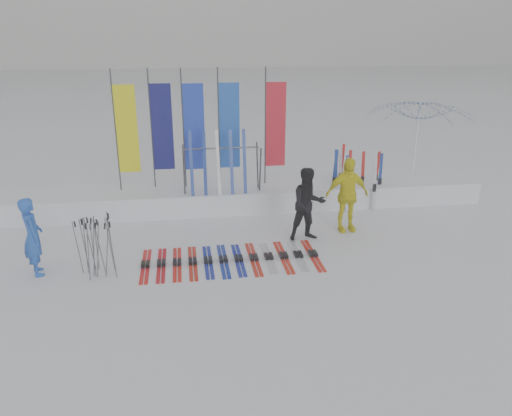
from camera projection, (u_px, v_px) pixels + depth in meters
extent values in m
plane|color=white|center=(258.00, 283.00, 9.82)|extent=(120.00, 120.00, 0.00)
cube|color=white|center=(233.00, 196.00, 14.00)|extent=(14.00, 1.60, 0.60)
imported|color=blue|center=(33.00, 237.00, 9.95)|extent=(0.59, 0.70, 1.63)
imported|color=black|center=(308.00, 204.00, 11.61)|extent=(0.92, 0.76, 1.75)
imported|color=yellow|center=(347.00, 195.00, 12.14)|extent=(1.11, 0.52, 1.84)
imported|color=white|center=(416.00, 146.00, 14.99)|extent=(4.11, 4.14, 2.86)
cube|color=red|center=(146.00, 265.00, 10.51)|extent=(0.17, 1.65, 0.07)
cube|color=#B80E14|center=(161.00, 264.00, 10.56)|extent=(0.17, 1.67, 0.07)
cube|color=red|center=(177.00, 263.00, 10.60)|extent=(0.17, 1.65, 0.07)
cube|color=red|center=(193.00, 262.00, 10.65)|extent=(0.17, 1.68, 0.07)
cube|color=navy|center=(208.00, 261.00, 10.69)|extent=(0.17, 1.62, 0.07)
cube|color=navy|center=(223.00, 260.00, 10.74)|extent=(0.17, 1.69, 0.07)
cube|color=#152195|center=(239.00, 259.00, 10.79)|extent=(0.17, 1.63, 0.07)
cube|color=red|center=(254.00, 258.00, 10.83)|extent=(0.17, 1.69, 0.07)
cube|color=#B9BCC1|center=(269.00, 257.00, 10.88)|extent=(0.17, 1.59, 0.07)
cube|color=red|center=(283.00, 256.00, 10.92)|extent=(0.17, 1.67, 0.07)
cube|color=silver|center=(298.00, 255.00, 10.97)|extent=(0.17, 1.59, 0.07)
cube|color=red|center=(313.00, 254.00, 11.02)|extent=(0.17, 1.66, 0.07)
cylinder|color=#595B60|center=(98.00, 250.00, 9.88)|extent=(0.15, 0.05, 1.18)
cylinder|color=#595B60|center=(90.00, 244.00, 10.15)|extent=(0.12, 0.11, 1.20)
cylinder|color=#595B60|center=(78.00, 248.00, 9.97)|extent=(0.09, 0.14, 1.18)
cylinder|color=#595B60|center=(110.00, 245.00, 10.11)|extent=(0.12, 0.03, 1.19)
cylinder|color=#595B60|center=(85.00, 246.00, 10.00)|extent=(0.08, 0.12, 1.22)
cylinder|color=#595B60|center=(86.00, 246.00, 10.01)|extent=(0.05, 0.09, 1.23)
cylinder|color=#595B60|center=(111.00, 240.00, 10.29)|extent=(0.09, 0.14, 1.22)
cylinder|color=#595B60|center=(97.00, 245.00, 10.16)|extent=(0.04, 0.11, 1.14)
cylinder|color=#595B60|center=(93.00, 251.00, 9.87)|extent=(0.03, 0.06, 1.17)
cylinder|color=#595B60|center=(100.00, 248.00, 9.90)|extent=(0.14, 0.07, 1.25)
cylinder|color=#595B60|center=(88.00, 252.00, 9.71)|extent=(0.08, 0.03, 1.25)
cylinder|color=#595B60|center=(107.00, 249.00, 9.94)|extent=(0.15, 0.13, 1.15)
cylinder|color=#595B60|center=(112.00, 250.00, 9.83)|extent=(0.10, 0.05, 1.24)
cylinder|color=#595B60|center=(94.00, 246.00, 9.97)|extent=(0.12, 0.12, 1.25)
cylinder|color=#383A3F|center=(116.00, 132.00, 13.03)|extent=(0.04, 0.04, 3.20)
cube|color=yellow|center=(127.00, 129.00, 13.06)|extent=(0.55, 0.03, 2.30)
cylinder|color=#383A3F|center=(151.00, 130.00, 13.30)|extent=(0.04, 0.04, 3.20)
cube|color=#0C0E5A|center=(162.00, 127.00, 13.32)|extent=(0.55, 0.03, 2.30)
cylinder|color=#383A3F|center=(183.00, 129.00, 13.31)|extent=(0.04, 0.04, 3.20)
cube|color=#1833BA|center=(194.00, 127.00, 13.34)|extent=(0.55, 0.03, 2.30)
cylinder|color=#383A3F|center=(219.00, 128.00, 13.49)|extent=(0.04, 0.04, 3.20)
cube|color=blue|center=(230.00, 126.00, 13.51)|extent=(0.55, 0.03, 2.30)
cylinder|color=#383A3F|center=(265.00, 127.00, 13.65)|extent=(0.04, 0.04, 3.20)
cube|color=red|center=(276.00, 125.00, 13.68)|extent=(0.55, 0.03, 2.30)
cylinder|color=#383A3F|center=(184.00, 173.00, 12.90)|extent=(0.04, 0.30, 1.23)
cylinder|color=#383A3F|center=(184.00, 168.00, 13.36)|extent=(0.04, 0.30, 1.23)
cylinder|color=#383A3F|center=(260.00, 170.00, 13.18)|extent=(0.04, 0.30, 1.23)
cylinder|color=#383A3F|center=(257.00, 165.00, 13.64)|extent=(0.04, 0.30, 1.23)
cylinder|color=#383A3F|center=(221.00, 148.00, 13.08)|extent=(2.00, 0.04, 0.04)
cube|color=silver|center=(348.00, 185.00, 13.50)|extent=(0.09, 0.02, 1.50)
cube|color=red|center=(349.00, 178.00, 14.01)|extent=(0.09, 0.04, 1.59)
cube|color=navy|center=(334.00, 179.00, 13.92)|extent=(0.09, 0.04, 1.59)
cube|color=silver|center=(340.00, 174.00, 14.17)|extent=(0.09, 0.03, 1.69)
cube|color=navy|center=(346.00, 182.00, 13.73)|extent=(0.09, 0.04, 1.51)
cube|color=silver|center=(375.00, 185.00, 13.49)|extent=(0.09, 0.03, 1.50)
cube|color=navy|center=(336.00, 178.00, 13.87)|extent=(0.09, 0.03, 1.64)
cube|color=red|center=(341.00, 173.00, 14.34)|extent=(0.09, 0.03, 1.68)
cube|color=red|center=(376.00, 176.00, 14.40)|extent=(0.09, 0.04, 1.47)
cube|color=red|center=(363.00, 178.00, 14.12)|extent=(0.09, 0.02, 1.53)
cube|color=navy|center=(380.00, 179.00, 14.02)|extent=(0.09, 0.03, 1.49)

